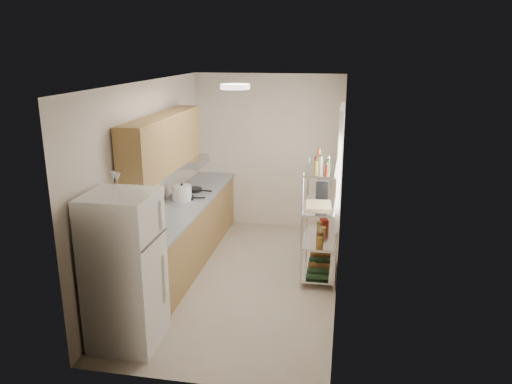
% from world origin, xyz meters
% --- Properties ---
extents(room, '(2.52, 4.42, 2.62)m').
position_xyz_m(room, '(0.00, 0.00, 1.30)').
color(room, '#ADA08C').
rests_on(room, ground).
extents(counter_run, '(0.63, 3.51, 0.90)m').
position_xyz_m(counter_run, '(-0.92, 0.44, 0.45)').
color(counter_run, '#AA8048').
rests_on(counter_run, ground).
extents(upper_cabinets, '(0.33, 2.20, 0.72)m').
position_xyz_m(upper_cabinets, '(-1.05, 0.10, 1.81)').
color(upper_cabinets, '#AA8048').
rests_on(upper_cabinets, room).
extents(range_hood, '(0.50, 0.60, 0.12)m').
position_xyz_m(range_hood, '(-1.00, 0.90, 1.39)').
color(range_hood, '#B7BABC').
rests_on(range_hood, room).
extents(window, '(0.06, 1.00, 1.46)m').
position_xyz_m(window, '(1.23, 0.35, 1.55)').
color(window, white).
rests_on(window, room).
extents(bakers_rack, '(0.45, 0.90, 1.73)m').
position_xyz_m(bakers_rack, '(1.00, 0.30, 1.11)').
color(bakers_rack, silver).
rests_on(bakers_rack, ground).
extents(ceiling_dome, '(0.34, 0.34, 0.05)m').
position_xyz_m(ceiling_dome, '(0.00, -0.30, 2.57)').
color(ceiling_dome, white).
rests_on(ceiling_dome, room).
extents(refrigerator, '(0.67, 0.67, 1.63)m').
position_xyz_m(refrigerator, '(-0.87, -1.66, 0.82)').
color(refrigerator, white).
rests_on(refrigerator, ground).
extents(wine_glass_a, '(0.07, 0.07, 0.20)m').
position_xyz_m(wine_glass_a, '(-0.89, -1.63, 1.73)').
color(wine_glass_a, silver).
rests_on(wine_glass_a, refrigerator).
extents(wine_glass_b, '(0.06, 0.06, 0.18)m').
position_xyz_m(wine_glass_b, '(-0.98, -1.52, 1.73)').
color(wine_glass_b, silver).
rests_on(wine_glass_b, refrigerator).
extents(rice_cooker, '(0.27, 0.27, 0.22)m').
position_xyz_m(rice_cooker, '(-0.98, 0.52, 1.01)').
color(rice_cooker, white).
rests_on(rice_cooker, counter_run).
extents(frying_pan_large, '(0.31, 0.31, 0.05)m').
position_xyz_m(frying_pan_large, '(-0.97, 0.57, 0.92)').
color(frying_pan_large, black).
rests_on(frying_pan_large, counter_run).
extents(frying_pan_small, '(0.27, 0.27, 0.05)m').
position_xyz_m(frying_pan_small, '(-0.95, 1.00, 0.92)').
color(frying_pan_small, black).
rests_on(frying_pan_small, counter_run).
extents(cutting_board, '(0.36, 0.44, 0.03)m').
position_xyz_m(cutting_board, '(0.97, 0.25, 1.03)').
color(cutting_board, tan).
rests_on(cutting_board, bakers_rack).
extents(espresso_machine, '(0.17, 0.25, 0.29)m').
position_xyz_m(espresso_machine, '(0.99, 0.63, 1.15)').
color(espresso_machine, black).
rests_on(espresso_machine, bakers_rack).
extents(storage_bag, '(0.13, 0.15, 0.15)m').
position_xyz_m(storage_bag, '(1.04, 0.60, 0.64)').
color(storage_bag, maroon).
rests_on(storage_bag, bakers_rack).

